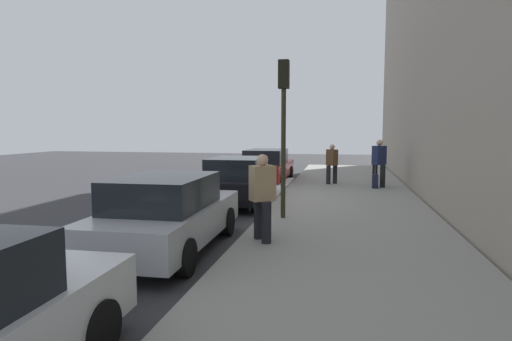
{
  "coord_description": "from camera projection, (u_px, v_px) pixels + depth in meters",
  "views": [
    {
      "loc": [
        -13.18,
        -3.08,
        2.41
      ],
      "look_at": [
        1.43,
        -0.1,
        0.95
      ],
      "focal_mm": 29.8,
      "sensor_mm": 36.0,
      "label": 1
    }
  ],
  "objects": [
    {
      "name": "parked_car_silver",
      "position": [
        167.0,
        214.0,
        8.33
      ],
      "size": [
        4.46,
        1.96,
        1.51
      ],
      "color": "black",
      "rests_on": "ground"
    },
    {
      "name": "pedestrian_navy_coat",
      "position": [
        379.0,
        162.0,
        16.61
      ],
      "size": [
        0.57,
        0.58,
        1.85
      ],
      "color": "black",
      "rests_on": "sidewalk"
    },
    {
      "name": "ground_plane",
      "position": [
        244.0,
        204.0,
        13.7
      ],
      "size": [
        56.0,
        56.0,
        0.0
      ],
      "primitive_type": "plane",
      "color": "#333335"
    },
    {
      "name": "traffic_light_pole",
      "position": [
        284.0,
        111.0,
        10.65
      ],
      "size": [
        0.35,
        0.26,
        3.97
      ],
      "color": "#2D2D19",
      "rests_on": "sidewalk"
    },
    {
      "name": "parked_car_black",
      "position": [
        238.0,
        181.0,
        13.59
      ],
      "size": [
        4.14,
        1.92,
        1.51
      ],
      "color": "black",
      "rests_on": "ground"
    },
    {
      "name": "parked_car_red",
      "position": [
        267.0,
        166.0,
        19.01
      ],
      "size": [
        4.74,
        1.94,
        1.51
      ],
      "color": "black",
      "rests_on": "ground"
    },
    {
      "name": "lane_stripe_centre",
      "position": [
        152.0,
        201.0,
        14.34
      ],
      "size": [
        28.0,
        0.14,
        0.01
      ],
      "primitive_type": "cube",
      "color": "gold",
      "rests_on": "ground"
    },
    {
      "name": "snow_bank_curb",
      "position": [
        276.0,
        191.0,
        15.81
      ],
      "size": [
        6.97,
        0.56,
        0.22
      ],
      "primitive_type": "cube",
      "color": "white",
      "rests_on": "ground"
    },
    {
      "name": "rolling_suitcase",
      "position": [
        375.0,
        181.0,
        16.31
      ],
      "size": [
        0.34,
        0.22,
        0.88
      ],
      "color": "#191E38",
      "rests_on": "sidewalk"
    },
    {
      "name": "pedestrian_brown_coat",
      "position": [
        332.0,
        163.0,
        17.55
      ],
      "size": [
        0.51,
        0.5,
        1.63
      ],
      "color": "black",
      "rests_on": "sidewalk"
    },
    {
      "name": "pedestrian_tan_coat",
      "position": [
        262.0,
        195.0,
        8.53
      ],
      "size": [
        0.52,
        0.56,
        1.76
      ],
      "color": "black",
      "rests_on": "sidewalk"
    },
    {
      "name": "sidewalk",
      "position": [
        349.0,
        205.0,
        13.04
      ],
      "size": [
        28.0,
        4.6,
        0.15
      ],
      "primitive_type": "cube",
      "color": "gray",
      "rests_on": "ground"
    }
  ]
}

